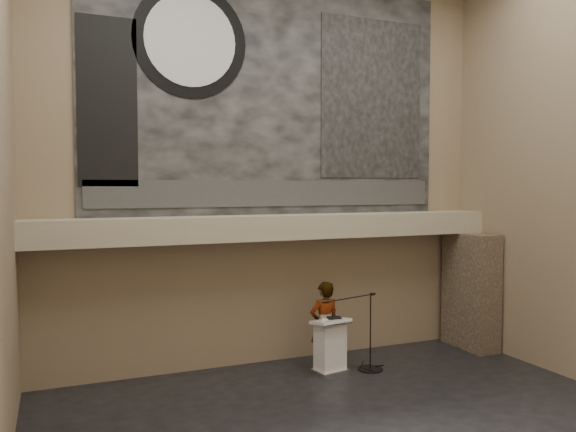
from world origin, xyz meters
name	(u,v)px	position (x,y,z in m)	size (l,w,h in m)	color
wall_back	(274,165)	(0.00, 4.00, 4.25)	(10.00, 0.02, 8.50)	#857154
soffit	(281,227)	(0.00, 3.60, 2.95)	(10.00, 0.80, 0.50)	tan
sprinkler_left	(207,244)	(-1.60, 3.55, 2.67)	(0.04, 0.04, 0.06)	#B2893D
sprinkler_right	(361,237)	(1.90, 3.55, 2.67)	(0.04, 0.04, 0.06)	#B2893D
banner	(274,97)	(0.00, 3.97, 5.70)	(8.00, 0.05, 5.00)	black
banner_text_strip	(275,193)	(0.00, 3.93, 3.65)	(7.76, 0.02, 0.55)	#2E2E2E
banner_clock_rim	(190,41)	(-1.80, 3.93, 6.70)	(2.30, 2.30, 0.02)	black
banner_clock_face	(191,40)	(-1.80, 3.91, 6.70)	(1.84, 1.84, 0.02)	silver
banner_building_print	(372,99)	(2.40, 3.93, 5.80)	(2.60, 0.02, 3.60)	black
banner_brick_print	(107,102)	(-3.40, 3.93, 5.40)	(1.10, 0.02, 3.20)	black
stone_pier	(471,290)	(4.65, 3.15, 1.35)	(0.60, 1.40, 2.70)	#433629
lectern	(330,346)	(0.76, 2.78, 0.55)	(0.80, 0.64, 1.13)	silver
binder	(334,318)	(0.86, 2.80, 1.12)	(0.28, 0.22, 0.04)	black
papers	(328,320)	(0.67, 2.73, 1.10)	(0.23, 0.32, 0.01)	silver
speaker_person	(324,325)	(0.78, 3.10, 0.91)	(0.67, 0.44, 1.83)	white
mic_stand	(369,358)	(1.57, 2.63, 0.26)	(1.53, 0.62, 1.61)	black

